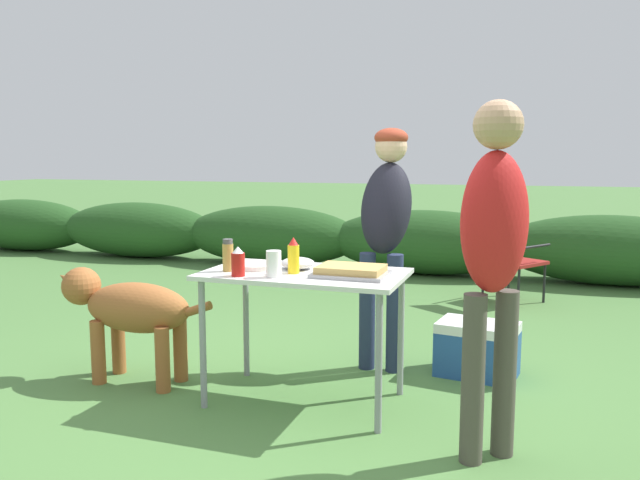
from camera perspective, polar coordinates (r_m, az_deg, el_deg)
The scene contains 15 objects.
ground_plane at distance 3.64m, azimuth -1.40°, elevation -14.46°, with size 60.00×60.00×0.00m, color #4C7A3D.
shrub_hedge at distance 7.47m, azimuth 9.68°, elevation -0.19°, with size 14.40×0.90×0.76m.
folding_table at distance 3.45m, azimuth -1.44°, elevation -4.19°, with size 1.10×0.64×0.74m.
food_tray at distance 3.32m, azimuth 2.86°, elevation -2.86°, with size 0.39×0.29×0.06m.
plate_stack at distance 3.57m, azimuth -5.76°, elevation -2.36°, with size 0.26×0.26×0.03m, color white.
mixing_bowl at distance 3.52m, azimuth -2.06°, elevation -2.13°, with size 0.19×0.19×0.07m, color silver.
paper_cup_stack at distance 3.28m, azimuth -4.25°, elevation -2.19°, with size 0.08×0.08×0.14m, color white.
ketchup_bottle at distance 3.33m, azimuth -7.51°, elevation -2.01°, with size 0.07×0.07×0.16m.
mustard_bottle at distance 3.38m, azimuth -2.44°, elevation -1.49°, with size 0.06×0.06×0.20m.
spice_jar at distance 3.48m, azimuth -8.41°, elevation -1.41°, with size 0.06×0.06×0.18m.
standing_person_in_navy_coat at distance 4.05m, azimuth 6.06°, elevation 2.15°, with size 0.33×0.45×1.56m.
standing_person_in_red_jacket at distance 2.83m, azimuth 15.60°, elevation -0.48°, with size 0.40×0.39×1.61m.
dog at distance 3.99m, azimuth -17.12°, elevation -6.06°, with size 1.09×0.31×0.69m.
camp_chair_green_behind_table at distance 6.10m, azimuth 16.76°, elevation -1.26°, with size 0.71×0.75×0.83m.
cooler_box at distance 4.10m, azimuth 14.19°, elevation -9.63°, with size 0.52×0.39×0.34m.
Camera 1 is at (1.18, -3.17, 1.36)m, focal length 35.00 mm.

